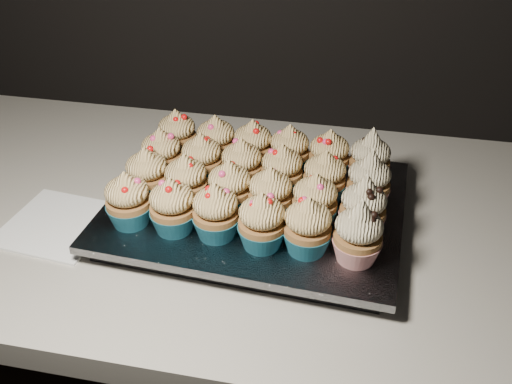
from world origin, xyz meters
TOP-DOWN VIEW (x-y plane):
  - worktop at (0.00, 1.70)m, footprint 2.44×0.64m
  - napkin at (-0.27, 1.60)m, footprint 0.16×0.16m
  - baking_tray at (0.02, 1.67)m, footprint 0.41×0.32m
  - foil_lining at (0.02, 1.67)m, footprint 0.44×0.35m
  - cupcake_0 at (-0.14, 1.59)m, footprint 0.06×0.06m
  - cupcake_1 at (-0.08, 1.58)m, footprint 0.06×0.06m
  - cupcake_2 at (-0.02, 1.58)m, footprint 0.06×0.06m
  - cupcake_3 at (0.04, 1.58)m, footprint 0.06×0.06m
  - cupcake_4 at (0.10, 1.58)m, footprint 0.06×0.06m
  - cupcake_5 at (0.17, 1.57)m, footprint 0.06×0.06m
  - cupcake_6 at (-0.14, 1.65)m, footprint 0.06×0.06m
  - cupcake_7 at (-0.08, 1.65)m, footprint 0.06×0.06m
  - cupcake_8 at (-0.02, 1.64)m, footprint 0.06×0.06m
  - cupcake_9 at (0.04, 1.64)m, footprint 0.06×0.06m
  - cupcake_10 at (0.11, 1.63)m, footprint 0.06×0.06m
  - cupcake_11 at (0.17, 1.63)m, footprint 0.06×0.06m
  - cupcake_12 at (-0.14, 1.71)m, footprint 0.06×0.06m
  - cupcake_13 at (-0.08, 1.71)m, footprint 0.06×0.06m
  - cupcake_14 at (-0.01, 1.71)m, footprint 0.06×0.06m
  - cupcake_15 at (0.05, 1.70)m, footprint 0.06×0.06m
  - cupcake_16 at (0.11, 1.70)m, footprint 0.06×0.06m
  - cupcake_17 at (0.17, 1.70)m, footprint 0.06×0.06m
  - cupcake_18 at (-0.14, 1.78)m, footprint 0.06×0.06m
  - cupcake_19 at (-0.07, 1.77)m, footprint 0.06×0.06m
  - cupcake_20 at (-0.01, 1.77)m, footprint 0.06×0.06m
  - cupcake_21 at (0.05, 1.76)m, footprint 0.06×0.06m
  - cupcake_22 at (0.11, 1.76)m, footprint 0.06×0.06m
  - cupcake_23 at (0.17, 1.76)m, footprint 0.06×0.06m

SIDE VIEW (x-z plane):
  - worktop at x=0.00m, z-range 0.86..0.90m
  - napkin at x=-0.27m, z-range 0.90..0.90m
  - baking_tray at x=0.02m, z-range 0.90..0.92m
  - foil_lining at x=0.02m, z-range 0.92..0.93m
  - cupcake_0 at x=-0.14m, z-range 0.93..1.01m
  - cupcake_1 at x=-0.08m, z-range 0.93..1.01m
  - cupcake_2 at x=-0.02m, z-range 0.93..1.01m
  - cupcake_3 at x=0.04m, z-range 0.93..1.01m
  - cupcake_4 at x=0.10m, z-range 0.93..1.01m
  - cupcake_6 at x=-0.14m, z-range 0.93..1.01m
  - cupcake_7 at x=-0.08m, z-range 0.93..1.01m
  - cupcake_8 at x=-0.02m, z-range 0.93..1.01m
  - cupcake_9 at x=0.04m, z-range 0.93..1.01m
  - cupcake_10 at x=0.11m, z-range 0.93..1.01m
  - cupcake_12 at x=-0.14m, z-range 0.93..1.01m
  - cupcake_13 at x=-0.08m, z-range 0.93..1.01m
  - cupcake_14 at x=-0.01m, z-range 0.93..1.01m
  - cupcake_15 at x=0.05m, z-range 0.93..1.01m
  - cupcake_16 at x=0.11m, z-range 0.93..1.01m
  - cupcake_18 at x=-0.14m, z-range 0.93..1.01m
  - cupcake_19 at x=-0.07m, z-range 0.93..1.01m
  - cupcake_20 at x=-0.01m, z-range 0.93..1.01m
  - cupcake_21 at x=0.05m, z-range 0.93..1.01m
  - cupcake_22 at x=0.11m, z-range 0.93..1.01m
  - cupcake_5 at x=0.17m, z-range 0.93..1.02m
  - cupcake_11 at x=0.17m, z-range 0.93..1.02m
  - cupcake_17 at x=0.17m, z-range 0.93..1.02m
  - cupcake_23 at x=0.17m, z-range 0.93..1.02m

